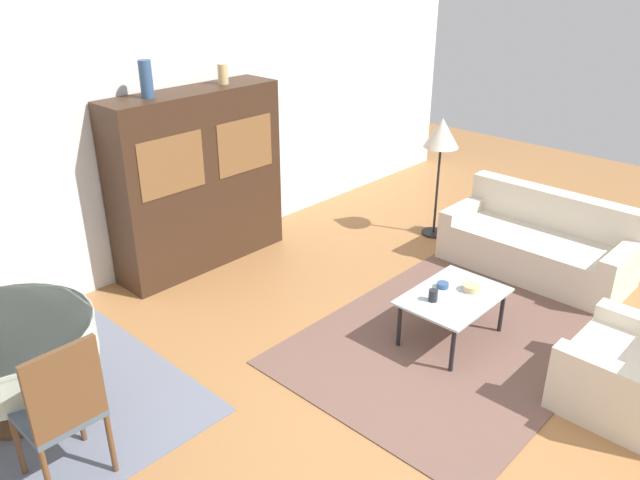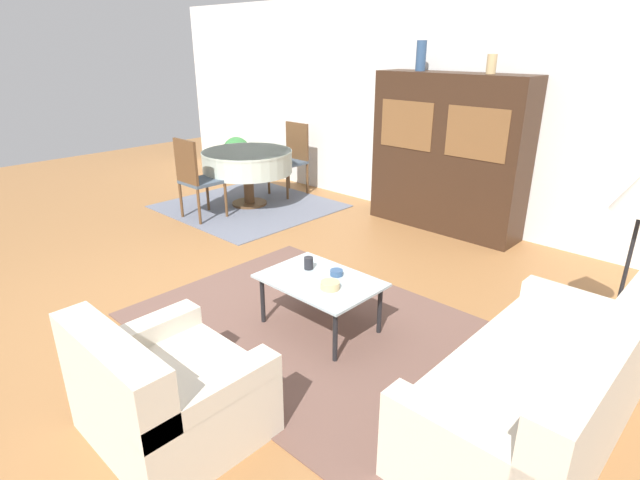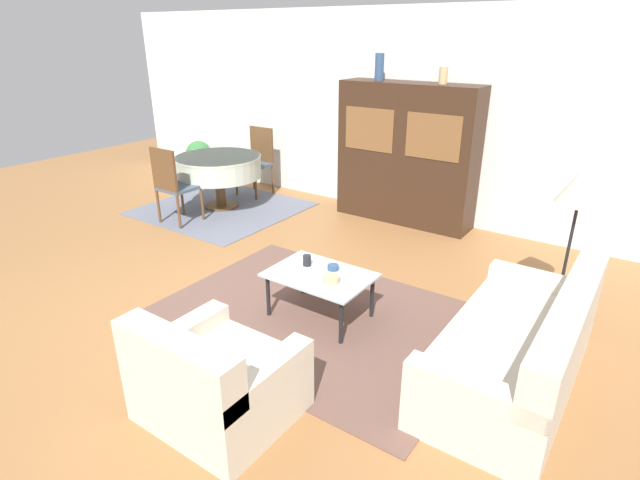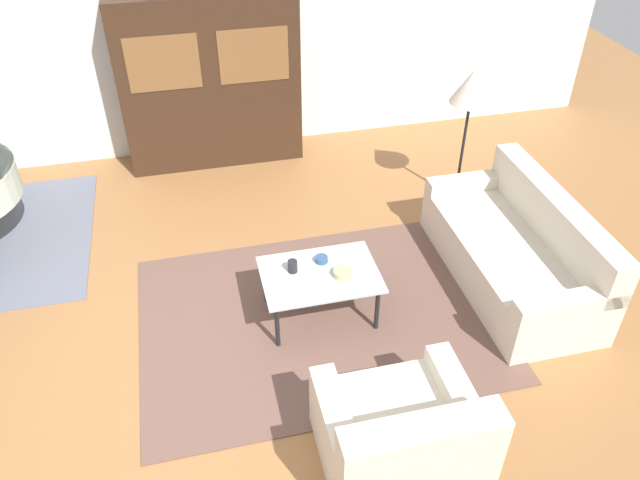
% 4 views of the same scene
% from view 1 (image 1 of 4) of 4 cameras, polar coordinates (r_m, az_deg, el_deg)
% --- Properties ---
extents(ground_plane, '(14.00, 14.00, 0.00)m').
position_cam_1_polar(ground_plane, '(4.57, 11.67, -16.90)').
color(ground_plane, '#9E6B3D').
extents(wall_back, '(10.00, 0.06, 2.70)m').
position_cam_1_polar(wall_back, '(6.29, -16.48, 8.66)').
color(wall_back, white).
rests_on(wall_back, ground_plane).
extents(area_rug, '(2.78, 2.07, 0.01)m').
position_cam_1_polar(area_rug, '(5.46, 11.91, -9.00)').
color(area_rug, brown).
rests_on(area_rug, ground_plane).
extents(dining_rug, '(2.08, 2.00, 0.01)m').
position_cam_1_polar(dining_rug, '(5.03, -24.82, -14.46)').
color(dining_rug, slate).
rests_on(dining_rug, ground_plane).
extents(couch, '(0.85, 1.82, 0.78)m').
position_cam_1_polar(couch, '(6.73, 19.35, -0.41)').
color(couch, beige).
rests_on(couch, ground_plane).
extents(armchair, '(0.93, 0.83, 0.76)m').
position_cam_1_polar(armchair, '(5.05, 27.08, -10.83)').
color(armchair, beige).
rests_on(armchair, ground_plane).
extents(coffee_table, '(0.89, 0.63, 0.42)m').
position_cam_1_polar(coffee_table, '(5.30, 12.09, -5.34)').
color(coffee_table, black).
rests_on(coffee_table, area_rug).
extents(display_cabinet, '(1.83, 0.48, 1.81)m').
position_cam_1_polar(display_cabinet, '(6.43, -11.09, 5.39)').
color(display_cabinet, '#382316').
rests_on(display_cabinet, ground_plane).
extents(dining_table, '(1.21, 1.21, 0.75)m').
position_cam_1_polar(dining_table, '(4.73, -27.05, -8.68)').
color(dining_table, brown).
rests_on(dining_table, dining_rug).
extents(dining_chair_near, '(0.44, 0.44, 1.02)m').
position_cam_1_polar(dining_chair_near, '(4.08, -22.54, -13.91)').
color(dining_chair_near, brown).
rests_on(dining_chair_near, dining_rug).
extents(floor_lamp, '(0.39, 0.39, 1.37)m').
position_cam_1_polar(floor_lamp, '(7.02, 11.04, 9.17)').
color(floor_lamp, black).
rests_on(floor_lamp, ground_plane).
extents(cup, '(0.07, 0.07, 0.10)m').
position_cam_1_polar(cup, '(5.14, 10.30, -5.01)').
color(cup, '#232328').
rests_on(cup, coffee_table).
extents(bowl, '(0.14, 0.14, 0.06)m').
position_cam_1_polar(bowl, '(5.36, 13.65, -4.26)').
color(bowl, tan).
rests_on(bowl, coffee_table).
extents(bowl_small, '(0.10, 0.10, 0.04)m').
position_cam_1_polar(bowl_small, '(5.36, 11.15, -4.07)').
color(bowl_small, '#33517A').
rests_on(bowl_small, coffee_table).
extents(vase_tall, '(0.11, 0.11, 0.33)m').
position_cam_1_polar(vase_tall, '(5.91, -15.62, 13.99)').
color(vase_tall, '#33517A').
rests_on(vase_tall, display_cabinet).
extents(vase_short, '(0.10, 0.10, 0.20)m').
position_cam_1_polar(vase_short, '(6.41, -8.87, 14.77)').
color(vase_short, tan).
rests_on(vase_short, display_cabinet).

